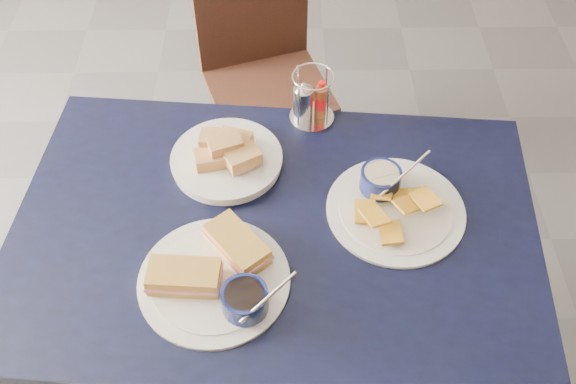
{
  "coord_description": "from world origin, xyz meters",
  "views": [
    {
      "loc": [
        -0.2,
        -1.0,
        1.85
      ],
      "look_at": [
        -0.19,
        -0.14,
        0.82
      ],
      "focal_mm": 40.0,
      "sensor_mm": 36.0,
      "label": 1
    }
  ],
  "objects_px": {
    "plantain_plate": "(391,200)",
    "condiment_caddy": "(310,100)",
    "chair_far": "(268,60)",
    "sandwich_plate": "(218,275)",
    "dining_table": "(275,247)",
    "bread_basket": "(227,157)"
  },
  "relations": [
    {
      "from": "plantain_plate",
      "to": "condiment_caddy",
      "type": "xyz_separation_m",
      "value": [
        -0.17,
        0.28,
        0.04
      ]
    },
    {
      "from": "chair_far",
      "to": "plantain_plate",
      "type": "distance_m",
      "value": 0.96
    },
    {
      "from": "condiment_caddy",
      "to": "plantain_plate",
      "type": "bearing_deg",
      "value": -59.27
    },
    {
      "from": "plantain_plate",
      "to": "sandwich_plate",
      "type": "bearing_deg",
      "value": -152.47
    },
    {
      "from": "dining_table",
      "to": "bread_basket",
      "type": "distance_m",
      "value": 0.24
    },
    {
      "from": "sandwich_plate",
      "to": "bread_basket",
      "type": "distance_m",
      "value": 0.32
    },
    {
      "from": "dining_table",
      "to": "sandwich_plate",
      "type": "height_order",
      "value": "sandwich_plate"
    },
    {
      "from": "bread_basket",
      "to": "plantain_plate",
      "type": "bearing_deg",
      "value": -19.42
    },
    {
      "from": "bread_basket",
      "to": "sandwich_plate",
      "type": "bearing_deg",
      "value": -90.2
    },
    {
      "from": "plantain_plate",
      "to": "condiment_caddy",
      "type": "distance_m",
      "value": 0.33
    },
    {
      "from": "plantain_plate",
      "to": "condiment_caddy",
      "type": "relative_size",
      "value": 2.22
    },
    {
      "from": "sandwich_plate",
      "to": "chair_far",
      "type": "bearing_deg",
      "value": 85.5
    },
    {
      "from": "bread_basket",
      "to": "condiment_caddy",
      "type": "distance_m",
      "value": 0.25
    },
    {
      "from": "chair_far",
      "to": "dining_table",
      "type": "bearing_deg",
      "value": -88.33
    },
    {
      "from": "sandwich_plate",
      "to": "plantain_plate",
      "type": "xyz_separation_m",
      "value": [
        0.36,
        0.19,
        -0.01
      ]
    },
    {
      "from": "chair_far",
      "to": "bread_basket",
      "type": "distance_m",
      "value": 0.8
    },
    {
      "from": "bread_basket",
      "to": "condiment_caddy",
      "type": "height_order",
      "value": "condiment_caddy"
    },
    {
      "from": "chair_far",
      "to": "sandwich_plate",
      "type": "distance_m",
      "value": 1.1
    },
    {
      "from": "sandwich_plate",
      "to": "dining_table",
      "type": "bearing_deg",
      "value": 50.2
    },
    {
      "from": "dining_table",
      "to": "plantain_plate",
      "type": "bearing_deg",
      "value": 12.84
    },
    {
      "from": "plantain_plate",
      "to": "chair_far",
      "type": "bearing_deg",
      "value": 107.99
    },
    {
      "from": "chair_far",
      "to": "sandwich_plate",
      "type": "relative_size",
      "value": 2.58
    }
  ]
}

